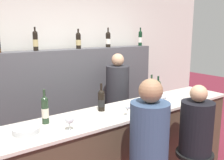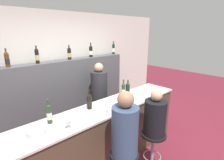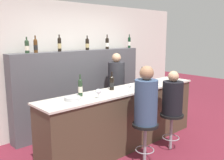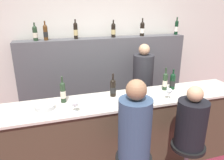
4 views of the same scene
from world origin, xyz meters
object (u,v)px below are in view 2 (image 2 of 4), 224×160
Objects in this scene: wine_bottle_counter_0 at (49,114)px; wine_glass_0 at (68,122)px; wine_bottle_counter_1 at (89,101)px; bartender at (99,102)px; wine_bottle_counter_2 at (123,90)px; wine_glass_1 at (108,107)px; wine_bottle_backbar_4 at (91,51)px; metal_bowl at (36,131)px; wine_bottle_backbar_2 at (37,56)px; guest_seated_right at (155,116)px; wine_bottle_counter_3 at (128,89)px; wine_bottle_backbar_3 at (69,53)px; bar_stool_right at (153,141)px; wine_bottle_backbar_5 at (113,49)px; guest_seated_left at (125,128)px; wine_glass_2 at (132,97)px; wine_bottle_backbar_1 at (7,59)px.

wine_glass_0 is at bearing -71.35° from wine_bottle_counter_0.
bartender reaches higher than wine_bottle_counter_1.
wine_glass_1 is (-0.65, -0.30, -0.04)m from wine_bottle_counter_2.
metal_bowl is at bearing -144.41° from wine_bottle_backbar_4.
wine_glass_1 reaches higher than metal_bowl.
guest_seated_right is at bearing -62.68° from wine_bottle_backbar_2.
wine_bottle_counter_0 is 1.54m from wine_bottle_counter_3.
wine_bottle_backbar_3 reaches higher than bar_stool_right.
guest_seated_left is (-1.62, -1.91, -0.76)m from wine_bottle_backbar_5.
wine_bottle_counter_3 is at bearing 40.12° from guest_seated_left.
wine_bottle_backbar_3 is at bearing 114.49° from wine_bottle_counter_3.
wine_bottle_backbar_4 is at bearing 64.48° from guest_seated_left.
wine_glass_2 reaches higher than wine_glass_0.
wine_bottle_counter_0 is 1.00m from guest_seated_left.
wine_bottle_counter_0 is 1.08× the size of wine_bottle_counter_1.
wine_bottle_backbar_1 is at bearing 96.43° from wine_bottle_counter_0.
guest_seated_left is at bearing -104.99° from wine_glass_1.
wine_glass_2 is at bearing -56.96° from wine_bottle_backbar_2.
wine_bottle_backbar_4 is 0.36× the size of guest_seated_left.
wine_bottle_counter_1 is 1.60m from wine_bottle_backbar_4.
wine_bottle_counter_2 is 1.09× the size of wine_bottle_backbar_3.
wine_bottle_backbar_5 reaches higher than wine_bottle_counter_1.
guest_seated_left is at bearing -39.11° from wine_glass_0.
wine_bottle_counter_0 is 1.43× the size of metal_bowl.
wine_bottle_backbar_4 is 2.30m from bar_stool_right.
wine_bottle_backbar_2 is at bearing 105.90° from wine_glass_1.
wine_bottle_backbar_4 is 0.20× the size of bartender.
bartender reaches higher than wine_glass_1.
guest_seated_left reaches higher than wine_glass_2.
wine_bottle_backbar_2 is at bearing 65.70° from metal_bowl.
metal_bowl is at bearing -134.02° from wine_bottle_backbar_3.
wine_bottle_counter_0 is 2.03m from wine_bottle_backbar_4.
wine_bottle_backbar_1 reaches higher than wine_bottle_counter_3.
wine_bottle_backbar_3 is 1.97× the size of wine_glass_2.
wine_bottle_counter_0 and guest_seated_right have the same top height.
wine_bottle_counter_3 is at bearing -34.77° from wine_bottle_backbar_1.
metal_bowl is (-0.33, 0.18, -0.08)m from wine_glass_0.
guest_seated_right is (0.00, -0.00, 0.44)m from bar_stool_right.
wine_bottle_backbar_1 reaches higher than guest_seated_left.
guest_seated_left is (0.30, -1.91, -0.76)m from wine_bottle_backbar_2.
wine_bottle_backbar_1 reaches higher than wine_bottle_counter_2.
wine_bottle_backbar_2 reaches higher than wine_bottle_backbar_4.
wine_bottle_backbar_2 reaches higher than guest_seated_right.
wine_bottle_backbar_4 is at bearing -0.00° from wine_bottle_backbar_1.
bartender is (0.38, -0.48, -1.03)m from wine_bottle_backbar_3.
wine_bottle_backbar_5 reaches higher than wine_bottle_backbar_1.
wine_bottle_backbar_2 is 0.51× the size of bar_stool_right.
wine_bottle_backbar_4 is 0.99× the size of wine_bottle_backbar_5.
wine_bottle_backbar_2 is 0.37× the size of guest_seated_left.
wine_glass_0 is 1.46m from bar_stool_right.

